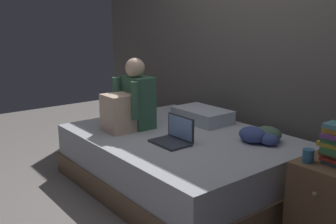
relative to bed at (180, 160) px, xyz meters
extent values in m
plane|color=gray|center=(0.20, -0.30, -0.24)|extent=(8.00, 8.00, 0.00)
cube|color=#605B56|center=(0.20, 0.90, 1.11)|extent=(5.60, 0.10, 2.70)
cube|color=#7A6047|center=(0.00, 0.00, -0.14)|extent=(2.00, 1.50, 0.19)
cube|color=#B2B7C1|center=(0.00, 0.00, 0.10)|extent=(1.96, 1.46, 0.29)
cube|color=brown|center=(1.30, 0.24, 0.04)|extent=(0.44, 0.44, 0.55)
sphere|color=gray|center=(1.30, 0.02, 0.16)|extent=(0.04, 0.04, 0.04)
cube|color=#38664C|center=(-0.43, -0.15, 0.48)|extent=(0.30, 0.20, 0.48)
sphere|color=beige|center=(-0.43, -0.18, 0.81)|extent=(0.18, 0.18, 0.18)
cube|color=beige|center=(-0.43, -0.37, 0.41)|extent=(0.26, 0.24, 0.34)
cylinder|color=#38664C|center=(-0.59, -0.29, 0.54)|extent=(0.07, 0.07, 0.34)
cylinder|color=#38664C|center=(-0.27, -0.29, 0.54)|extent=(0.07, 0.07, 0.34)
cube|color=#333842|center=(0.15, -0.24, 0.25)|extent=(0.32, 0.22, 0.02)
cube|color=#333842|center=(0.15, -0.12, 0.36)|extent=(0.32, 0.01, 0.20)
cube|color=#8CB2EA|center=(0.15, -0.13, 0.36)|extent=(0.29, 0.00, 0.18)
cube|color=silver|center=(-0.20, 0.45, 0.31)|extent=(0.56, 0.36, 0.13)
cylinder|color=teal|center=(1.17, 0.12, 0.35)|extent=(0.08, 0.08, 0.09)
ellipsoid|color=#4C6B56|center=(0.60, 0.45, 0.31)|extent=(0.23, 0.20, 0.13)
ellipsoid|color=#3D4C8E|center=(0.54, 0.33, 0.31)|extent=(0.24, 0.20, 0.13)
ellipsoid|color=#3D4C8E|center=(0.66, 0.37, 0.29)|extent=(0.17, 0.15, 0.10)
camera|label=1|loc=(2.44, -2.07, 1.23)|focal=40.28mm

